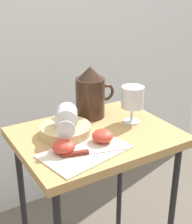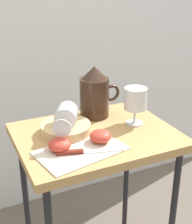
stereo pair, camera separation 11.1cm
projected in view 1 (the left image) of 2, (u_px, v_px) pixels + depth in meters
name	position (u px, v px, depth m)	size (l,w,h in m)	color
curtain_drape	(26.00, 34.00, 1.56)	(2.40, 0.03, 1.92)	white
table	(96.00, 153.00, 1.17)	(0.55, 0.43, 0.71)	tan
linen_napkin	(85.00, 151.00, 1.02)	(0.27, 0.17, 0.00)	beige
basket_tray	(66.00, 130.00, 1.12)	(0.18, 0.18, 0.04)	tan
pitcher	(91.00, 96.00, 1.24)	(0.16, 0.11, 0.20)	#382319
wine_glass_upright	(132.00, 99.00, 1.19)	(0.08, 0.08, 0.14)	silver
wine_glass_tipped_near	(67.00, 117.00, 1.09)	(0.13, 0.16, 0.07)	silver
apple_half_left	(64.00, 146.00, 1.00)	(0.07, 0.07, 0.04)	#CC3D2D
apple_half_right	(103.00, 136.00, 1.07)	(0.07, 0.07, 0.04)	#CC3D2D
knife	(85.00, 153.00, 0.99)	(0.21, 0.07, 0.01)	silver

